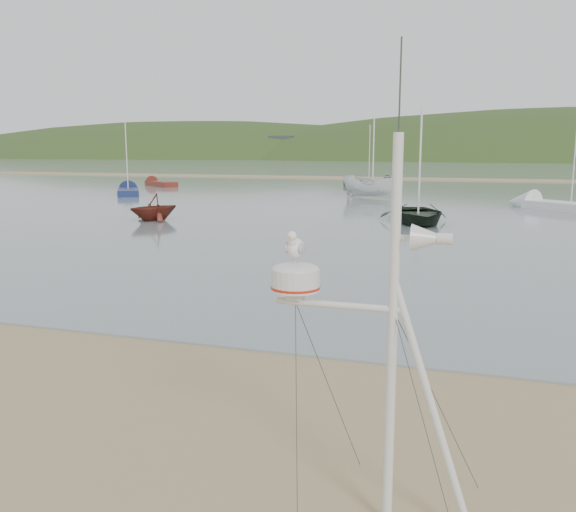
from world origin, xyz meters
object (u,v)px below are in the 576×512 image
(sailboat_dark_mid, at_px, (382,183))
(sailboat_white_near, at_px, (542,204))
(boat_red, at_px, (153,195))
(boat_dark, at_px, (420,175))
(boat_white, at_px, (373,167))
(sailboat_blue_near, at_px, (128,190))
(mast_rig, at_px, (383,419))
(dinghy_red_far, at_px, (155,183))

(sailboat_dark_mid, relative_size, sailboat_white_near, 0.88)
(boat_red, bearing_deg, boat_dark, 42.15)
(boat_red, relative_size, boat_white, 0.57)
(boat_red, relative_size, sailboat_blue_near, 0.40)
(sailboat_dark_mid, bearing_deg, mast_rig, -80.85)
(boat_dark, height_order, sailboat_blue_near, sailboat_blue_near)
(mast_rig, relative_size, boat_dark, 0.98)
(boat_white, relative_size, sailboat_white_near, 0.64)
(sailboat_blue_near, bearing_deg, sailboat_white_near, -5.63)
(sailboat_blue_near, relative_size, dinghy_red_far, 1.15)
(boat_red, bearing_deg, mast_rig, -25.18)
(boat_dark, relative_size, sailboat_white_near, 0.65)
(sailboat_white_near, bearing_deg, mast_rig, -96.86)
(dinghy_red_far, relative_size, sailboat_white_near, 0.77)
(sailboat_blue_near, distance_m, sailboat_white_near, 32.25)
(boat_red, bearing_deg, sailboat_white_near, 63.87)
(boat_white, xyz_separation_m, sailboat_blue_near, (-20.39, -1.85, -2.12))
(mast_rig, height_order, sailboat_blue_near, sailboat_blue_near)
(sailboat_blue_near, bearing_deg, dinghy_red_far, 108.64)
(sailboat_blue_near, bearing_deg, mast_rig, -54.69)
(boat_red, xyz_separation_m, boat_white, (8.33, 18.44, 1.03))
(sailboat_dark_mid, xyz_separation_m, sailboat_white_near, (13.45, -20.57, -0.00))
(mast_rig, xyz_separation_m, dinghy_red_far, (-31.28, 49.62, -0.87))
(sailboat_dark_mid, height_order, dinghy_red_far, sailboat_dark_mid)
(dinghy_red_far, bearing_deg, boat_white, -19.75)
(sailboat_blue_near, height_order, sailboat_white_near, sailboat_white_near)
(boat_white, relative_size, sailboat_blue_near, 0.71)
(boat_dark, xyz_separation_m, boat_red, (-13.40, -2.88, -1.09))
(sailboat_blue_near, bearing_deg, boat_red, -53.98)
(mast_rig, distance_m, sailboat_dark_mid, 57.33)
(boat_white, bearing_deg, mast_rig, -163.28)
(sailboat_dark_mid, bearing_deg, sailboat_blue_near, -136.96)
(sailboat_blue_near, distance_m, dinghy_red_far, 11.01)
(mast_rig, bearing_deg, boat_white, 100.18)
(boat_dark, height_order, sailboat_white_near, sailboat_white_near)
(mast_rig, xyz_separation_m, boat_red, (-15.70, 22.60, 0.23))
(boat_white, bearing_deg, boat_dark, -155.39)
(mast_rig, relative_size, sailboat_white_near, 0.64)
(boat_white, bearing_deg, sailboat_dark_mid, 12.94)
(boat_dark, bearing_deg, mast_rig, -100.06)
(mast_rig, bearing_deg, sailboat_blue_near, 125.31)
(boat_dark, bearing_deg, boat_red, 176.91)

